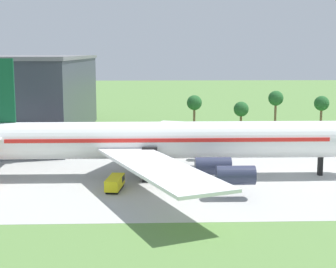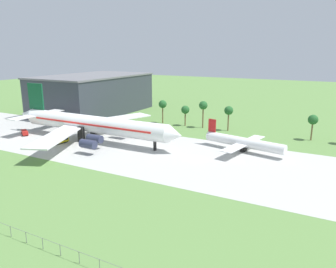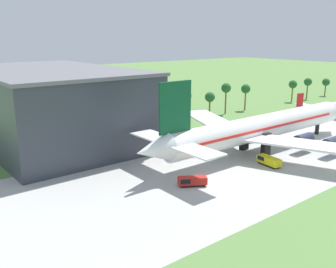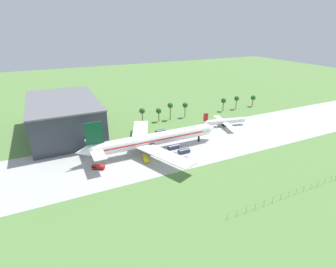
# 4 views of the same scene
# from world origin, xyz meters

# --- Properties ---
(ground_plane) EXTENTS (600.00, 600.00, 0.00)m
(ground_plane) POSITION_xyz_m (0.00, 0.00, 0.00)
(ground_plane) COLOR #5B8442
(taxiway_strip) EXTENTS (320.00, 44.00, 0.02)m
(taxiway_strip) POSITION_xyz_m (0.00, 0.00, 0.01)
(taxiway_strip) COLOR #B2B2AD
(taxiway_strip) RESTS_ON ground_plane
(jet_airliner) EXTENTS (73.78, 62.16, 19.64)m
(jet_airliner) POSITION_xyz_m (-42.65, 1.72, 6.15)
(jet_airliner) COLOR white
(jet_airliner) RESTS_ON ground_plane
(regional_aircraft) EXTENTS (27.37, 24.83, 9.21)m
(regional_aircraft) POSITION_xyz_m (10.47, 14.50, 3.03)
(regional_aircraft) COLOR white
(regional_aircraft) RESTS_ON ground_plane
(baggage_tug) EXTENTS (5.80, 4.54, 1.81)m
(baggage_tug) POSITION_xyz_m (-71.16, -4.47, 1.00)
(baggage_tug) COLOR black
(baggage_tug) RESTS_ON ground_plane
(fuel_truck) EXTENTS (2.77, 6.03, 2.03)m
(fuel_truck) POSITION_xyz_m (-49.59, -6.38, 1.11)
(fuel_truck) COLOR black
(fuel_truck) RESTS_ON ground_plane
(perimeter_fence) EXTENTS (80.10, 0.10, 2.10)m
(perimeter_fence) POSITION_xyz_m (0.00, -55.00, 1.45)
(perimeter_fence) COLOR slate
(perimeter_fence) RESTS_ON ground_plane
(no_stopping_sign) EXTENTS (0.44, 0.08, 1.68)m
(no_stopping_sign) POSITION_xyz_m (14.32, -55.31, 1.05)
(no_stopping_sign) COLOR gray
(no_stopping_sign) RESTS_ON ground_plane
(terminal_building) EXTENTS (36.72, 61.20, 19.76)m
(terminal_building) POSITION_xyz_m (-78.76, 45.88, 9.90)
(terminal_building) COLOR #333842
(terminal_building) RESTS_ON ground_plane
(palm_tree_row) EXTENTS (93.93, 3.60, 11.51)m
(palm_tree_row) POSITION_xyz_m (7.44, 39.75, 7.86)
(palm_tree_row) COLOR brown
(palm_tree_row) RESTS_ON ground_plane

